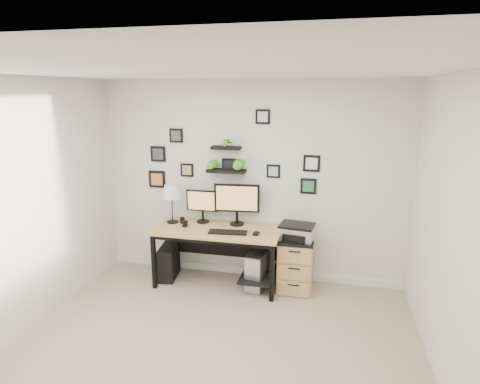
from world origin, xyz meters
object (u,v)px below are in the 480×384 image
(monitor_left, at_px, (202,204))
(pc_tower_grey, at_px, (258,269))
(desk, at_px, (221,238))
(mug, at_px, (185,224))
(file_cabinet, at_px, (296,264))
(table_lamp, at_px, (172,192))
(printer, at_px, (297,232))
(pc_tower_black, at_px, (169,262))
(monitor_right, at_px, (237,201))

(monitor_left, xyz_separation_m, pc_tower_grey, (0.79, -0.19, -0.77))
(desk, xyz_separation_m, monitor_left, (-0.30, 0.18, 0.38))
(mug, xyz_separation_m, file_cabinet, (1.43, 0.09, -0.46))
(table_lamp, bearing_deg, pc_tower_grey, -4.81)
(printer, bearing_deg, file_cabinet, 96.63)
(pc_tower_grey, bearing_deg, table_lamp, 175.19)
(file_cabinet, bearing_deg, pc_tower_grey, -172.47)
(monitor_left, bearing_deg, desk, -31.58)
(desk, relative_size, pc_tower_black, 3.60)
(pc_tower_grey, xyz_separation_m, printer, (0.47, 0.05, 0.53))
(file_cabinet, bearing_deg, pc_tower_black, -177.85)
(desk, height_order, monitor_left, monitor_left)
(desk, relative_size, file_cabinet, 2.39)
(desk, xyz_separation_m, printer, (0.96, 0.05, 0.14))
(table_lamp, height_order, file_cabinet, table_lamp)
(pc_tower_grey, height_order, file_cabinet, file_cabinet)
(pc_tower_grey, relative_size, printer, 1.11)
(pc_tower_grey, bearing_deg, pc_tower_black, -179.93)
(monitor_left, height_order, file_cabinet, monitor_left)
(monitor_left, bearing_deg, pc_tower_black, -156.30)
(mug, bearing_deg, printer, 3.28)
(desk, bearing_deg, pc_tower_grey, -0.44)
(monitor_left, xyz_separation_m, monitor_right, (0.47, 0.00, 0.07))
(pc_tower_grey, height_order, printer, printer)
(file_cabinet, bearing_deg, printer, -83.37)
(monitor_left, distance_m, pc_tower_grey, 1.12)
(pc_tower_black, bearing_deg, printer, -6.33)
(pc_tower_grey, distance_m, printer, 0.71)
(monitor_left, distance_m, printer, 1.29)
(pc_tower_black, bearing_deg, desk, -7.64)
(monitor_right, relative_size, pc_tower_grey, 1.16)
(desk, bearing_deg, mug, -175.57)
(monitor_left, relative_size, pc_tower_grey, 0.87)
(table_lamp, bearing_deg, mug, -30.75)
(file_cabinet, bearing_deg, monitor_left, 174.31)
(monitor_left, height_order, pc_tower_black, monitor_left)
(mug, bearing_deg, monitor_left, 52.34)
(monitor_left, relative_size, printer, 0.97)
(desk, xyz_separation_m, file_cabinet, (0.96, 0.06, -0.29))
(pc_tower_grey, bearing_deg, printer, 5.99)
(pc_tower_grey, bearing_deg, mug, -178.06)
(table_lamp, bearing_deg, desk, -7.89)
(monitor_left, xyz_separation_m, printer, (1.26, -0.14, -0.24))
(table_lamp, distance_m, printer, 1.70)
(mug, xyz_separation_m, pc_tower_black, (-0.26, 0.03, -0.57))
(desk, relative_size, table_lamp, 3.12)
(desk, height_order, table_lamp, table_lamp)
(desk, distance_m, pc_tower_black, 0.83)
(table_lamp, bearing_deg, monitor_left, 12.67)
(monitor_right, distance_m, mug, 0.73)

